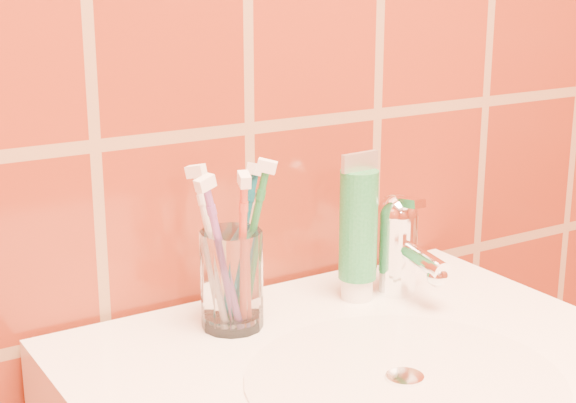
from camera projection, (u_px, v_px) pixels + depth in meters
glass_tumbler at (232, 280)px, 0.93m from camera, size 0.07×0.07×0.11m
toothpaste_tube at (358, 232)px, 1.00m from camera, size 0.05×0.04×0.17m
faucet at (399, 241)px, 1.02m from camera, size 0.05×0.11×0.12m
toothbrush_0 at (241, 244)px, 0.94m from camera, size 0.12×0.10×0.18m
toothbrush_1 at (212, 249)px, 0.92m from camera, size 0.08×0.10×0.19m
toothbrush_2 at (250, 244)px, 0.92m from camera, size 0.10×0.09×0.19m
toothbrush_3 at (222, 256)px, 0.90m from camera, size 0.09×0.08×0.18m
toothbrush_4 at (242, 253)px, 0.91m from camera, size 0.06×0.09×0.19m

